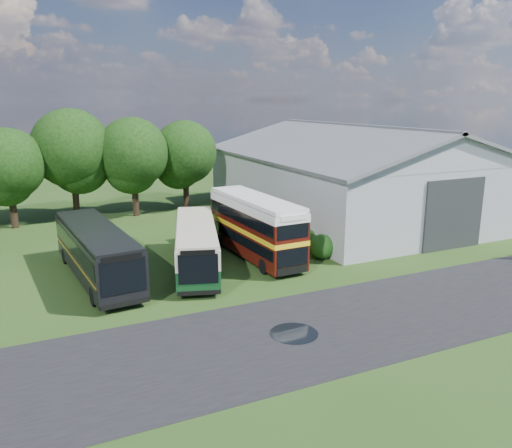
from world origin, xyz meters
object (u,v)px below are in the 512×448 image
storage_shed (353,169)px  bus_dark_single (97,252)px  bus_green_single (196,245)px  bus_maroon_double (255,228)px

storage_shed → bus_dark_single: storage_shed is taller
bus_green_single → bus_dark_single: size_ratio=0.93×
bus_green_single → bus_maroon_double: 4.38m
storage_shed → bus_green_single: bearing=-154.1°
bus_dark_single → bus_green_single: bearing=-12.3°
bus_green_single → bus_maroon_double: (4.30, 0.61, 0.51)m
storage_shed → bus_green_single: 19.78m
storage_shed → bus_green_single: size_ratio=2.33×
storage_shed → bus_green_single: (-17.63, -8.57, -2.64)m
bus_green_single → bus_maroon_double: size_ratio=1.11×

